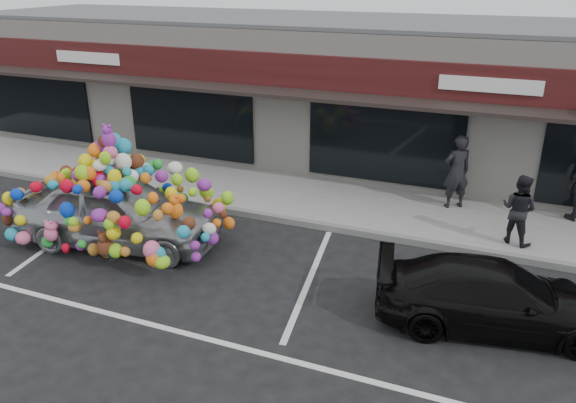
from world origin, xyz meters
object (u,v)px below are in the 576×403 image
at_px(toy_car, 118,204).
at_px(pedestrian_b, 519,209).
at_px(pedestrian_a, 457,172).
at_px(black_sedan, 495,297).

relative_size(toy_car, pedestrian_b, 3.25).
bearing_deg(pedestrian_a, black_sedan, 71.33).
relative_size(pedestrian_a, pedestrian_b, 1.19).
height_order(black_sedan, pedestrian_b, pedestrian_b).
bearing_deg(pedestrian_a, pedestrian_b, 100.81).
distance_m(toy_car, black_sedan, 7.94).
height_order(toy_car, pedestrian_b, toy_car).
xyz_separation_m(toy_car, pedestrian_b, (8.20, 3.01, -0.02)).
bearing_deg(pedestrian_b, pedestrian_a, -21.45).
height_order(toy_car, black_sedan, toy_car).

